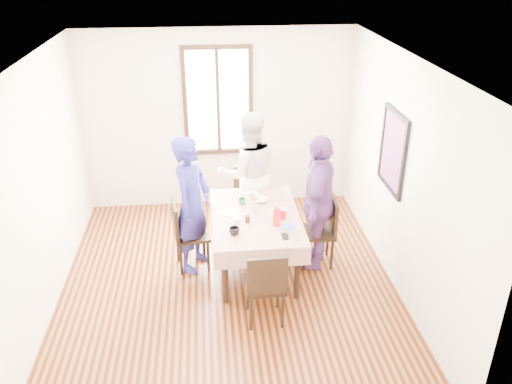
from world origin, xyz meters
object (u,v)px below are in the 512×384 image
(person_far, at_px, (249,174))
(chair_far, at_px, (249,201))
(person_left, at_px, (192,205))
(chair_left, at_px, (192,235))
(chair_right, at_px, (317,232))
(dining_table, at_px, (256,242))
(chair_near, at_px, (265,284))
(person_right, at_px, (318,202))

(person_far, bearing_deg, chair_far, -97.86)
(person_left, height_order, person_far, person_far)
(chair_left, height_order, chair_far, same)
(chair_far, bearing_deg, person_left, 52.43)
(person_far, bearing_deg, chair_right, 122.59)
(chair_far, xyz_separation_m, person_far, (0.00, -0.02, 0.43))
(dining_table, height_order, chair_near, chair_near)
(chair_near, distance_m, person_right, 1.36)
(person_left, relative_size, person_right, 1.00)
(chair_left, height_order, person_right, person_right)
(chair_right, xyz_separation_m, person_right, (-0.02, 0.00, 0.42))
(chair_left, relative_size, person_far, 0.51)
(chair_far, relative_size, person_far, 0.51)
(chair_left, distance_m, person_far, 1.23)
(chair_left, bearing_deg, person_far, 128.12)
(person_far, distance_m, person_right, 1.20)
(chair_right, height_order, person_left, person_left)
(dining_table, bearing_deg, person_left, 170.05)
(dining_table, distance_m, chair_left, 0.81)
(person_right, bearing_deg, chair_near, -14.95)
(dining_table, bearing_deg, person_right, 3.35)
(person_left, bearing_deg, chair_right, -68.70)
(chair_right, height_order, chair_near, same)
(dining_table, distance_m, person_far, 1.10)
(chair_near, bearing_deg, dining_table, 89.22)
(person_far, bearing_deg, person_right, 121.83)
(chair_near, relative_size, person_left, 0.52)
(chair_near, height_order, person_right, person_right)
(chair_near, bearing_deg, person_left, 123.58)
(chair_left, xyz_separation_m, chair_near, (0.79, -1.13, 0.00))
(dining_table, relative_size, person_far, 0.81)
(dining_table, distance_m, chair_near, 0.99)
(chair_near, xyz_separation_m, person_right, (0.77, 1.04, 0.42))
(chair_right, xyz_separation_m, person_left, (-1.56, 0.09, 0.42))
(chair_far, distance_m, person_right, 1.29)
(chair_left, distance_m, chair_right, 1.58)
(chair_left, distance_m, chair_near, 1.37)
(chair_right, bearing_deg, chair_left, 90.78)
(chair_left, relative_size, chair_near, 1.00)
(dining_table, relative_size, chair_near, 1.58)
(chair_left, relative_size, person_right, 0.52)
(chair_far, bearing_deg, person_right, 133.55)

